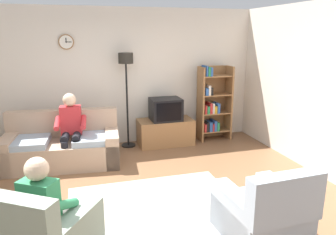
% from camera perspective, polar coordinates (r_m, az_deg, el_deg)
% --- Properties ---
extents(ground_plane, '(12.00, 12.00, 0.00)m').
position_cam_1_polar(ground_plane, '(4.50, -3.27, -14.73)').
color(ground_plane, brown).
extents(back_wall_assembly, '(6.20, 0.17, 2.70)m').
position_cam_1_polar(back_wall_assembly, '(6.61, -8.69, 6.97)').
color(back_wall_assembly, silver).
rests_on(back_wall_assembly, ground_plane).
extents(couch, '(1.98, 1.06, 0.90)m').
position_cam_1_polar(couch, '(5.88, -18.03, -4.93)').
color(couch, tan).
rests_on(couch, ground_plane).
extents(tv_stand, '(1.10, 0.56, 0.52)m').
position_cam_1_polar(tv_stand, '(6.61, -0.46, -2.55)').
color(tv_stand, olive).
rests_on(tv_stand, ground_plane).
extents(tv, '(0.60, 0.49, 0.44)m').
position_cam_1_polar(tv, '(6.47, -0.41, 1.45)').
color(tv, black).
rests_on(tv, tv_stand).
extents(bookshelf, '(0.68, 0.36, 1.58)m').
position_cam_1_polar(bookshelf, '(6.90, 7.77, 2.33)').
color(bookshelf, olive).
rests_on(bookshelf, ground_plane).
extents(floor_lamp, '(0.28, 0.28, 1.85)m').
position_cam_1_polar(floor_lamp, '(6.30, -7.35, 7.58)').
color(floor_lamp, black).
rests_on(floor_lamp, ground_plane).
extents(armchair_near_bookshelf, '(0.84, 0.92, 0.90)m').
position_cam_1_polar(armchair_near_bookshelf, '(3.82, 16.26, -16.09)').
color(armchair_near_bookshelf, '#9EADBC').
rests_on(armchair_near_bookshelf, ground_plane).
extents(area_rug, '(2.20, 1.70, 0.01)m').
position_cam_1_polar(area_rug, '(4.39, -2.16, -15.43)').
color(area_rug, '#AD9E8E').
rests_on(area_rug, ground_plane).
extents(person_on_couch, '(0.54, 0.56, 1.24)m').
position_cam_1_polar(person_on_couch, '(5.66, -16.71, -1.49)').
color(person_on_couch, red).
rests_on(person_on_couch, ground_plane).
extents(person_in_left_armchair, '(0.61, 0.64, 1.12)m').
position_cam_1_polar(person_in_left_armchair, '(3.43, -20.50, -14.14)').
color(person_in_left_armchair, '#338C59').
rests_on(person_in_left_armchair, ground_plane).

